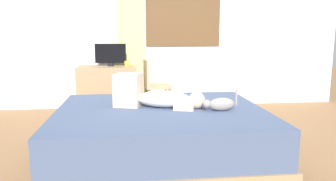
% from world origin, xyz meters
% --- Properties ---
extents(ground_plane, '(16.00, 16.00, 0.00)m').
position_xyz_m(ground_plane, '(0.00, 0.00, 0.00)').
color(ground_plane, olive).
extents(back_wall_with_window, '(6.40, 0.14, 2.90)m').
position_xyz_m(back_wall_with_window, '(0.01, 2.30, 1.46)').
color(back_wall_with_window, silver).
rests_on(back_wall_with_window, ground).
extents(bed, '(2.14, 1.77, 0.50)m').
position_xyz_m(bed, '(-0.14, -0.07, 0.25)').
color(bed, '#997A56').
rests_on(bed, ground).
extents(person_lying, '(0.93, 0.49, 0.34)m').
position_xyz_m(person_lying, '(-0.19, 0.02, 0.62)').
color(person_lying, silver).
rests_on(person_lying, bed).
extents(cat, '(0.36, 0.13, 0.21)m').
position_xyz_m(cat, '(0.43, -0.22, 0.57)').
color(cat, gray).
rests_on(cat, bed).
extents(desk, '(0.90, 0.56, 0.74)m').
position_xyz_m(desk, '(-0.80, 1.90, 0.37)').
color(desk, '#997A56').
rests_on(desk, ground).
extents(tv_monitor, '(0.48, 0.10, 0.35)m').
position_xyz_m(tv_monitor, '(-0.74, 1.90, 0.92)').
color(tv_monitor, black).
rests_on(tv_monitor, desk).
extents(cup, '(0.07, 0.07, 0.09)m').
position_xyz_m(cup, '(-0.49, 1.80, 0.78)').
color(cup, gold).
rests_on(cup, desk).
extents(chair_by_desk, '(0.41, 0.41, 0.86)m').
position_xyz_m(chair_by_desk, '(-0.10, 1.57, 0.51)').
color(chair_by_desk, tan).
rests_on(chair_by_desk, ground).
extents(curtain_left, '(0.44, 0.06, 2.47)m').
position_xyz_m(curtain_left, '(-0.41, 2.18, 1.23)').
color(curtain_left, '#ADCC75').
rests_on(curtain_left, ground).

